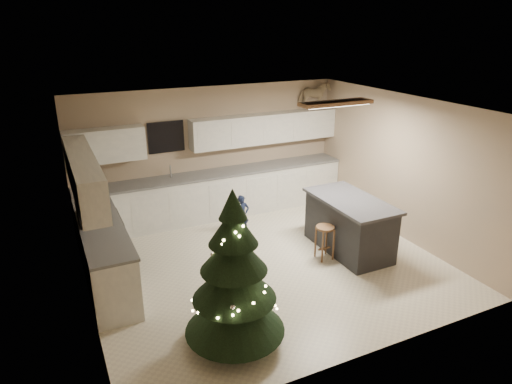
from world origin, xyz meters
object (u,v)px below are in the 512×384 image
(bar_stool, at_px, (325,234))
(rocking_horse, at_px, (314,95))
(island, at_px, (349,225))
(christmas_tree, at_px, (234,283))
(toddler, at_px, (242,215))

(bar_stool, height_order, rocking_horse, rocking_horse)
(island, relative_size, christmas_tree, 0.83)
(island, xyz_separation_m, toddler, (-1.41, 1.38, -0.10))
(bar_stool, height_order, christmas_tree, christmas_tree)
(island, height_order, toddler, island)
(rocking_horse, bearing_deg, toddler, 127.16)
(toddler, bearing_deg, christmas_tree, -116.74)
(bar_stool, bearing_deg, rocking_horse, 63.04)
(christmas_tree, bearing_deg, toddler, 64.55)
(toddler, bearing_deg, rocking_horse, 26.02)
(christmas_tree, relative_size, rocking_horse, 2.97)
(island, height_order, rocking_horse, rocking_horse)
(toddler, xyz_separation_m, rocking_horse, (2.18, 1.13, 1.91))
(bar_stool, relative_size, toddler, 0.77)
(toddler, bearing_deg, bar_stool, -60.63)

